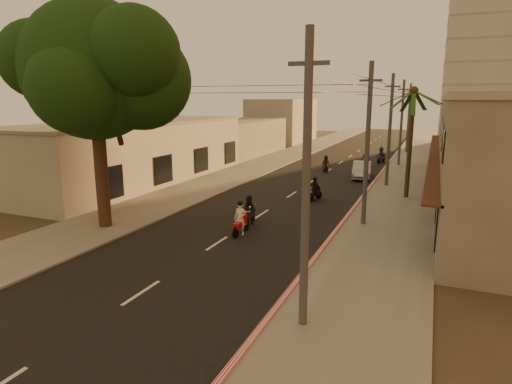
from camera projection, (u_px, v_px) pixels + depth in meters
ground at (196, 257)px, 19.44m from camera, size 160.00×160.00×0.00m
road at (313, 181)px, 37.47m from camera, size 10.00×140.00×0.02m
sidewalk_right at (403, 187)px, 34.64m from camera, size 5.00×140.00×0.12m
sidewalk_left at (235, 175)px, 40.28m from camera, size 5.00×140.00×0.12m
curb_stripe at (363, 197)px, 31.03m from camera, size 0.20×60.00×0.20m
shophouse_row at (502, 149)px, 29.65m from camera, size 8.80×34.20×7.30m
left_building at (137, 152)px, 36.77m from camera, size 8.20×24.20×5.20m
distant_tower at (491, 49)px, 60.94m from camera, size 12.10×12.10×28.00m
broadleaf_tree at (101, 70)px, 22.05m from camera, size 9.60×8.70×12.10m
palm_tree at (414, 97)px, 29.34m from camera, size 5.00×5.00×8.20m
utility_poles at (391, 105)px, 33.75m from camera, size 1.20×48.26×9.00m
filler_right at (473, 132)px, 54.12m from camera, size 8.00×14.00×6.00m
filler_left_near at (236, 137)px, 54.89m from camera, size 8.00×14.00×4.40m
filler_left_far at (282, 121)px, 70.85m from camera, size 8.00×14.00×7.00m
scooter_red at (240, 220)px, 22.48m from camera, size 0.72×1.92×1.89m
scooter_mid_a at (250, 211)px, 24.34m from camera, size 0.96×1.79×1.76m
scooter_mid_b at (314, 190)px, 30.04m from camera, size 1.19×1.74×1.75m
scooter_far_a at (326, 164)px, 42.02m from camera, size 1.13×1.59×1.66m
scooter_far_b at (381, 156)px, 47.75m from camera, size 1.48×1.82×1.84m
parked_car at (362, 170)px, 38.70m from camera, size 2.72×4.92×1.49m
scooter_far_c at (366, 158)px, 45.99m from camera, size 0.83×1.81×1.78m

